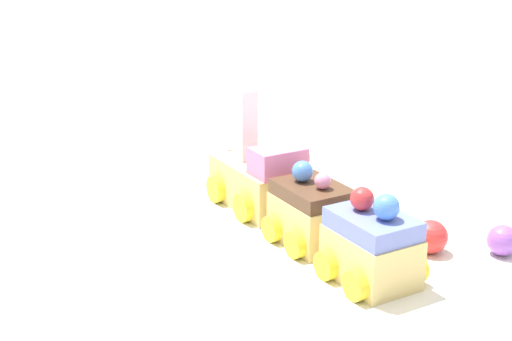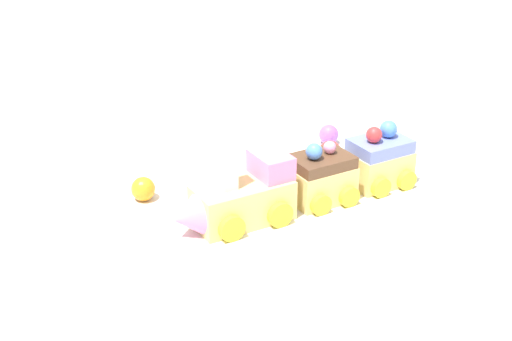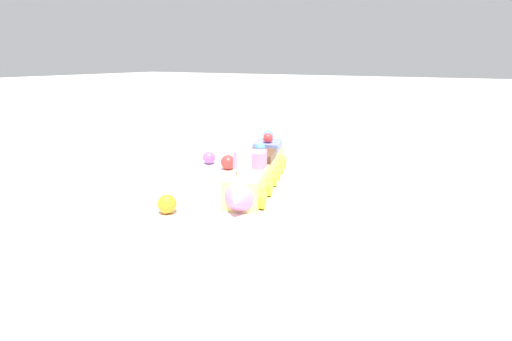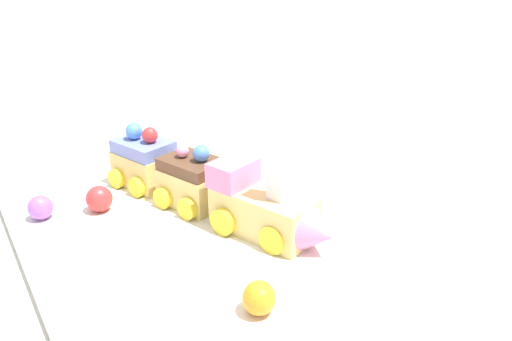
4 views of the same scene
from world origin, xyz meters
The scene contains 8 objects.
ground_plane centered at (0.00, 0.00, 0.00)m, with size 10.00×10.00×0.00m, color beige.
display_board centered at (0.00, 0.00, 0.01)m, with size 0.61×0.42×0.01m, color white.
cake_train_locomotive centered at (0.08, 0.02, 0.04)m, with size 0.14×0.09×0.12m.
cake_car_chocolate centered at (-0.03, -0.02, 0.04)m, with size 0.08×0.08×0.07m.
cake_car_blueberry centered at (-0.11, -0.04, 0.04)m, with size 0.08×0.08×0.08m.
gumball_red centered at (-0.07, -0.11, 0.03)m, with size 0.03×0.03×0.03m, color red.
gumball_orange centered at (0.17, -0.06, 0.03)m, with size 0.03×0.03×0.03m, color orange.
gumball_purple centered at (-0.09, -0.17, 0.03)m, with size 0.03×0.03×0.03m, color #9956C6.
Camera 2 is at (0.20, 0.69, 0.40)m, focal length 50.00 mm.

